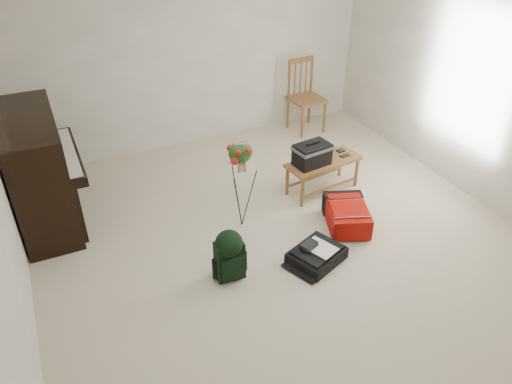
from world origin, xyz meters
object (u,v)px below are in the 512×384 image
piano (41,173)px  red_suitcase (344,213)px  dining_chair (306,97)px  flower_stand (241,186)px  black_duffel (317,254)px  green_backpack (229,253)px  bench (315,156)px

piano → red_suitcase: bearing=-26.9°
dining_chair → flower_stand: same height
black_duffel → green_backpack: 0.93m
piano → bench: piano is taller
dining_chair → black_duffel: bearing=-121.5°
piano → green_backpack: size_ratio=2.76×
dining_chair → green_backpack: size_ratio=1.97×
black_duffel → flower_stand: 1.08m
black_duffel → bench: bearing=39.2°
piano → black_duffel: size_ratio=2.33×
piano → bench: size_ratio=1.54×
piano → red_suitcase: size_ratio=1.99×
green_backpack → flower_stand: size_ratio=0.51×
bench → dining_chair: dining_chair is taller
dining_chair → red_suitcase: 2.48m
red_suitcase → flower_stand: flower_stand is taller
piano → bench: (2.98, -0.80, -0.09)m
dining_chair → flower_stand: (-1.85, -1.85, 0.00)m
green_backpack → piano: bearing=132.7°
red_suitcase → black_duffel: 0.74m
piano → green_backpack: bearing=-50.3°
black_duffel → green_backpack: size_ratio=1.19×
green_backpack → bench: bearing=35.9°
piano → dining_chair: size_ratio=1.40×
bench → dining_chair: 1.79m
green_backpack → flower_stand: flower_stand is taller
dining_chair → flower_stand: 2.62m
piano → green_backpack: (1.48, -1.78, -0.30)m
black_duffel → red_suitcase: bearing=12.8°
green_backpack → flower_stand: (0.44, 0.73, 0.22)m
bench → green_backpack: (-1.51, -0.98, -0.21)m
piano → black_duffel: bearing=-39.2°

